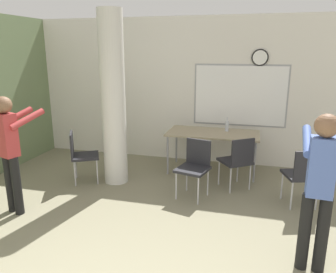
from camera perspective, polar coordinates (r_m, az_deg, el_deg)
The scene contains 10 objects.
wall_back at distance 6.47m, azimuth 6.63°, elevation 7.80°, with size 8.00×0.15×2.80m.
support_pillar at distance 5.38m, azimuth -9.53°, elevation 6.28°, with size 0.39×0.39×2.80m.
folding_table at distance 5.96m, azimuth 7.82°, elevation 0.28°, with size 1.63×0.80×0.75m.
bottle_on_table at distance 6.05m, azimuth 10.23°, elevation 1.83°, with size 0.06×0.06×0.26m.
chair_near_pillar at distance 5.69m, azimuth -14.96°, elevation -2.78°, with size 0.59×0.59×0.87m.
chair_table_right at distance 5.31m, azimuth 12.02°, elevation -3.86°, with size 0.61×0.61×0.87m.
chair_table_front at distance 4.98m, azimuth 4.65°, elevation -4.84°, with size 0.54×0.54×0.87m.
chair_mid_room at distance 5.00m, azimuth 22.47°, elevation -5.90°, with size 0.55×0.55×0.87m.
person_playing_side at distance 3.50m, azimuth 24.86°, elevation -7.12°, with size 0.39×0.65×1.63m.
person_watching_back at distance 4.82m, azimuth -25.78°, elevation -1.51°, with size 0.49×0.64×1.61m.
Camera 1 is at (0.93, -1.30, 2.19)m, focal length 35.00 mm.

